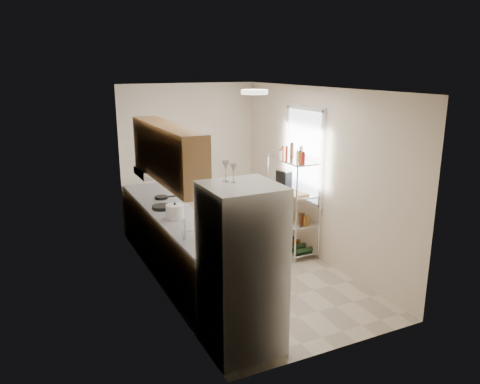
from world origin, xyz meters
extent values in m
cube|color=beige|center=(0.00, 0.00, -0.01)|extent=(2.50, 4.40, 0.01)
cube|color=white|center=(0.00, 0.00, 2.60)|extent=(2.50, 4.40, 0.01)
cube|color=beige|center=(0.00, 2.21, 1.30)|extent=(2.50, 0.01, 2.60)
cube|color=beige|center=(0.00, -2.21, 1.30)|extent=(2.50, 0.01, 2.60)
cube|color=beige|center=(-1.25, 0.00, 1.30)|extent=(0.01, 4.40, 2.60)
cube|color=beige|center=(1.25, 0.00, 1.30)|extent=(0.01, 4.40, 2.60)
cube|color=#9F7143|center=(-0.92, 0.44, 0.43)|extent=(0.60, 3.48, 0.86)
cube|color=gray|center=(-0.90, 0.44, 0.88)|extent=(0.63, 3.51, 0.04)
cube|color=#B7BABC|center=(-0.94, -0.70, 0.88)|extent=(0.52, 0.44, 0.04)
cube|color=#B7BABC|center=(-0.64, 1.80, 0.46)|extent=(0.01, 0.55, 0.72)
cube|color=#9F7143|center=(-1.05, 0.10, 1.81)|extent=(0.33, 2.20, 0.72)
cube|color=#B7BABC|center=(-1.00, 0.90, 1.39)|extent=(0.50, 0.60, 0.12)
cube|color=white|center=(1.23, 0.35, 1.55)|extent=(0.06, 1.00, 1.46)
cube|color=silver|center=(1.00, 0.30, 0.10)|extent=(0.45, 0.90, 0.02)
cube|color=silver|center=(1.00, 0.30, 0.55)|extent=(0.45, 0.90, 0.02)
cube|color=silver|center=(1.00, 0.30, 1.00)|extent=(0.45, 0.90, 0.02)
cube|color=silver|center=(1.00, 0.30, 1.50)|extent=(0.45, 0.90, 0.02)
cylinder|color=silver|center=(0.79, -0.14, 0.78)|extent=(0.02, 0.02, 1.55)
cylinder|color=silver|center=(0.79, 0.74, 0.78)|extent=(0.02, 0.02, 1.55)
cylinder|color=silver|center=(1.22, -0.14, 0.78)|extent=(0.02, 0.02, 1.55)
cylinder|color=silver|center=(1.22, 0.74, 0.78)|extent=(0.02, 0.02, 1.55)
cylinder|color=white|center=(0.00, -0.30, 2.57)|extent=(0.34, 0.34, 0.05)
cube|color=silver|center=(-0.87, -1.71, 0.89)|extent=(0.73, 0.73, 1.78)
cylinder|color=silver|center=(-0.98, 0.11, 1.00)|extent=(0.24, 0.24, 0.20)
cylinder|color=black|center=(-1.01, 0.61, 0.92)|extent=(0.30, 0.30, 0.05)
cylinder|color=black|center=(-0.86, 1.13, 0.92)|extent=(0.22, 0.22, 0.04)
cube|color=tan|center=(0.89, 0.13, 1.03)|extent=(0.35, 0.44, 0.03)
cube|color=black|center=(1.03, 0.63, 1.14)|extent=(0.20, 0.26, 0.26)
cube|color=#A62314|center=(0.89, 0.58, 0.64)|extent=(0.11, 0.15, 0.16)
camera|label=1|loc=(-2.80, -5.65, 2.90)|focal=35.00mm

